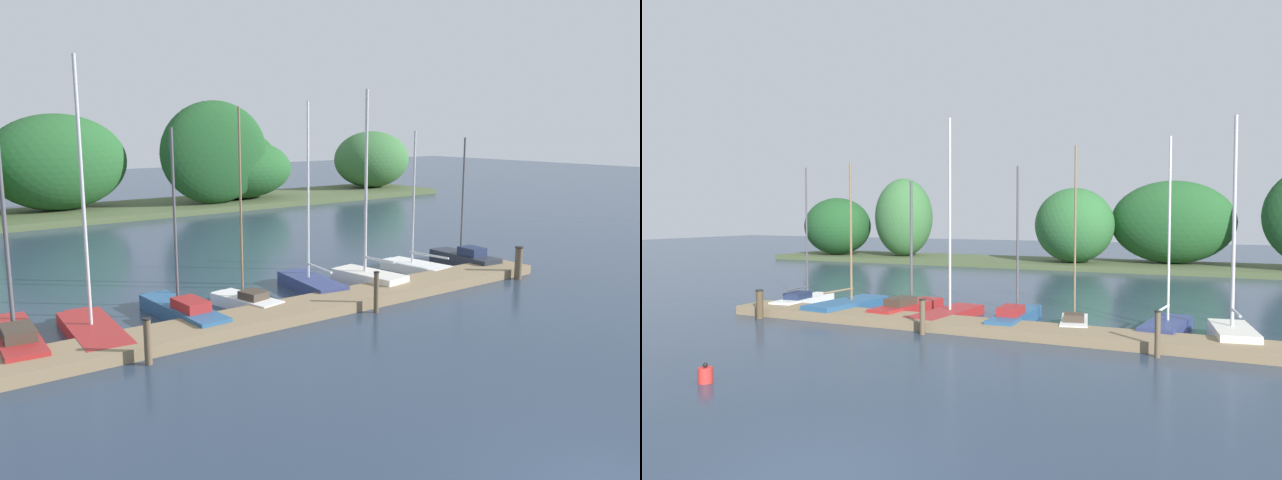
{
  "view_description": "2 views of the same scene",
  "coord_description": "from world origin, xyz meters",
  "views": [
    {
      "loc": [
        -9.52,
        -4.67,
        6.03
      ],
      "look_at": [
        4.35,
        13.96,
        1.82
      ],
      "focal_mm": 36.34,
      "sensor_mm": 36.0,
      "label": 1
    },
    {
      "loc": [
        5.68,
        -6.91,
        4.11
      ],
      "look_at": [
        -3.1,
        12.31,
        3.17
      ],
      "focal_mm": 32.53,
      "sensor_mm": 36.0,
      "label": 2
    }
  ],
  "objects": [
    {
      "name": "sailboat_2",
      "position": [
        -6.14,
        13.71,
        0.35
      ],
      "size": [
        1.32,
        4.45,
        5.48
      ],
      "rotation": [
        0.0,
        0.0,
        1.5
      ],
      "color": "maroon",
      "rests_on": "ground"
    },
    {
      "name": "sailboat_6",
      "position": [
        3.9,
        13.98,
        0.31
      ],
      "size": [
        1.55,
        3.68,
        6.77
      ],
      "rotation": [
        0.0,
        0.0,
        1.45
      ],
      "color": "navy",
      "rests_on": "ground"
    },
    {
      "name": "mooring_piling_1",
      "position": [
        -3.71,
        10.4,
        0.62
      ],
      "size": [
        0.22,
        0.22,
        1.22
      ],
      "color": "brown",
      "rests_on": "ground"
    },
    {
      "name": "sailboat_3",
      "position": [
        -4.17,
        13.39,
        0.32
      ],
      "size": [
        1.6,
        4.42,
        7.85
      ],
      "rotation": [
        0.0,
        0.0,
        1.49
      ],
      "color": "maroon",
      "rests_on": "ground"
    },
    {
      "name": "mooring_piling_3",
      "position": [
        11.43,
        10.49,
        0.65
      ],
      "size": [
        0.32,
        0.32,
        1.29
      ],
      "color": "brown",
      "rests_on": "ground"
    },
    {
      "name": "sailboat_8",
      "position": [
        9.12,
        13.91,
        0.26
      ],
      "size": [
        1.63,
        3.21,
        5.72
      ],
      "rotation": [
        0.0,
        0.0,
        1.71
      ],
      "color": "white",
      "rests_on": "ground"
    },
    {
      "name": "far_shore",
      "position": [
        1.94,
        37.89,
        2.91
      ],
      "size": [
        64.02,
        8.04,
        7.57
      ],
      "color": "#4C5B38",
      "rests_on": "ground"
    },
    {
      "name": "sailboat_9",
      "position": [
        11.58,
        13.41,
        0.35
      ],
      "size": [
        1.27,
        3.56,
        5.43
      ],
      "rotation": [
        0.0,
        0.0,
        1.5
      ],
      "color": "#232833",
      "rests_on": "ground"
    },
    {
      "name": "sailboat_5",
      "position": [
        0.82,
        13.35,
        0.33
      ],
      "size": [
        1.46,
        2.9,
        6.54
      ],
      "rotation": [
        0.0,
        0.0,
        1.79
      ],
      "color": "white",
      "rests_on": "ground"
    },
    {
      "name": "sailboat_7",
      "position": [
        5.92,
        13.16,
        0.43
      ],
      "size": [
        1.57,
        3.17,
        7.22
      ],
      "rotation": [
        0.0,
        0.0,
        1.72
      ],
      "color": "silver",
      "rests_on": "ground"
    },
    {
      "name": "mooring_piling_2",
      "position": [
        3.95,
        10.39,
        0.68
      ],
      "size": [
        0.18,
        0.18,
        1.36
      ],
      "color": "brown",
      "rests_on": "ground"
    },
    {
      "name": "dock_pier",
      "position": [
        0.0,
        11.64,
        0.18
      ],
      "size": [
        25.21,
        1.8,
        0.35
      ],
      "color": "#847051",
      "rests_on": "ground"
    },
    {
      "name": "sailboat_4",
      "position": [
        -1.41,
        13.45,
        0.33
      ],
      "size": [
        1.21,
        4.52,
        5.91
      ],
      "rotation": [
        0.0,
        0.0,
        1.62
      ],
      "color": "#285684",
      "rests_on": "ground"
    }
  ]
}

